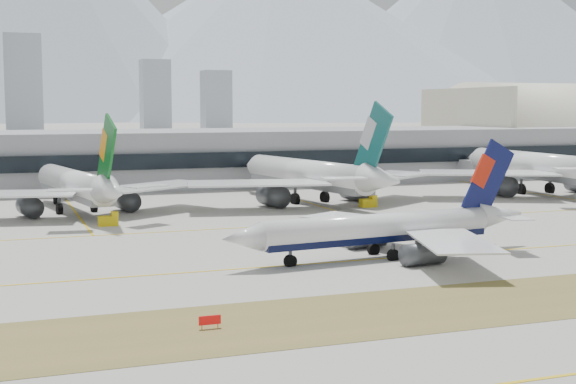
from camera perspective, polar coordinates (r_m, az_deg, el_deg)
name	(u,v)px	position (r m, az deg, el deg)	size (l,w,h in m)	color
ground	(315,256)	(116.58, 1.92, -4.59)	(3000.00, 3000.00, 0.00)	#A29F98
apron_markings	(559,371)	(70.92, 18.73, -11.96)	(360.00, 122.22, 0.06)	brown
taxiing_airliner	(388,229)	(116.38, 7.15, -2.62)	(50.43, 43.60, 16.94)	white
widebody_eva	(78,187)	(167.72, -14.74, 0.38)	(57.30, 56.73, 20.72)	white
widebody_cathay	(313,176)	(179.18, 1.77, 1.13)	(63.57, 63.00, 23.03)	white
widebody_china_air	(539,168)	(208.00, 17.42, 1.64)	(68.50, 66.94, 24.42)	white
terminal	(161,158)	(225.67, -9.00, 2.43)	(280.00, 43.10, 15.00)	gray
hangar	(568,165)	(312.41, 19.29, 1.81)	(91.00, 60.00, 60.00)	beige
hold_sign_left	(210,320)	(79.41, -5.58, -9.07)	(2.20, 0.15, 1.35)	red
gse_c	(369,202)	(173.88, 5.77, -0.73)	(3.55, 2.00, 2.60)	#DFBE0B
gse_b	(109,220)	(149.54, -12.62, -1.96)	(3.55, 2.00, 2.60)	#DFBE0B
mountain_ridge	(38,16)	(1520.81, -17.35, 11.86)	(2830.00, 1120.00, 470.00)	#9EA8B7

